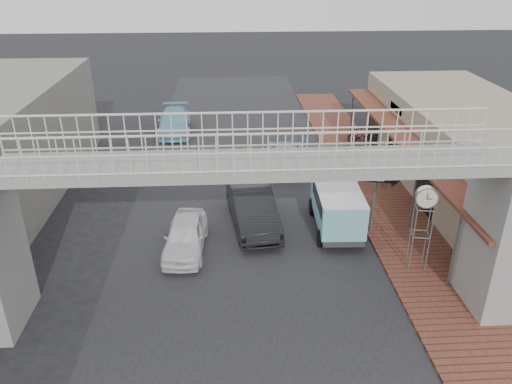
{
  "coord_description": "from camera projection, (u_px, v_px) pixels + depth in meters",
  "views": [
    {
      "loc": [
        -0.55,
        -16.8,
        10.41
      ],
      "look_at": [
        0.48,
        1.18,
        1.8
      ],
      "focal_mm": 35.0,
      "sensor_mm": 36.0,
      "label": 1
    }
  ],
  "objects": [
    {
      "name": "angkot_curb",
      "position": [
        286.0,
        154.0,
        27.02
      ],
      "size": [
        2.37,
        4.5,
        1.21
      ],
      "primitive_type": "imported",
      "rotation": [
        0.0,
        0.0,
        3.06
      ],
      "color": "#7ABBD4",
      "rests_on": "ground"
    },
    {
      "name": "angkot_far",
      "position": [
        175.0,
        122.0,
        31.95
      ],
      "size": [
        2.22,
        4.97,
        1.41
      ],
      "primitive_type": "imported",
      "rotation": [
        0.0,
        0.0,
        0.05
      ],
      "color": "#78B8D0",
      "rests_on": "ground"
    },
    {
      "name": "dark_sedan",
      "position": [
        253.0,
        208.0,
        20.86
      ],
      "size": [
        2.26,
        4.99,
        1.59
      ],
      "primitive_type": "imported",
      "rotation": [
        0.0,
        0.0,
        0.12
      ],
      "color": "black",
      "rests_on": "ground"
    },
    {
      "name": "building_far_left",
      "position": [
        6.0,
        140.0,
        23.4
      ],
      "size": [
        5.0,
        14.0,
        5.0
      ],
      "primitive_type": "cube",
      "color": "gray",
      "rests_on": "ground"
    },
    {
      "name": "ground",
      "position": [
        246.0,
        246.0,
        19.65
      ],
      "size": [
        120.0,
        120.0,
        0.0
      ],
      "primitive_type": "plane",
      "color": "black",
      "rests_on": "ground"
    },
    {
      "name": "street_clock",
      "position": [
        426.0,
        201.0,
        17.16
      ],
      "size": [
        0.81,
        0.71,
        3.17
      ],
      "rotation": [
        0.0,
        0.0,
        -0.19
      ],
      "color": "#59595B",
      "rests_on": "sidewalk"
    },
    {
      "name": "motorcycle_far",
      "position": [
        360.0,
        136.0,
        29.85
      ],
      "size": [
        1.53,
        0.81,
        0.88
      ],
      "primitive_type": "imported",
      "rotation": [
        0.0,
        0.0,
        1.29
      ],
      "color": "black",
      "rests_on": "sidewalk"
    },
    {
      "name": "sidewalk",
      "position": [
        386.0,
        206.0,
        22.66
      ],
      "size": [
        3.0,
        40.0,
        0.1
      ],
      "primitive_type": "cube",
      "color": "brown",
      "rests_on": "ground"
    },
    {
      "name": "angkot_van",
      "position": [
        337.0,
        204.0,
        20.31
      ],
      "size": [
        1.94,
        3.99,
        1.92
      ],
      "rotation": [
        0.0,
        0.0,
        -0.04
      ],
      "color": "black",
      "rests_on": "ground"
    },
    {
      "name": "footbridge",
      "position": [
        250.0,
        226.0,
        14.67
      ],
      "size": [
        16.4,
        2.4,
        6.34
      ],
      "color": "gray",
      "rests_on": "ground"
    },
    {
      "name": "shophouse_row",
      "position": [
        480.0,
        156.0,
        22.95
      ],
      "size": [
        7.2,
        18.0,
        4.0
      ],
      "color": "gray",
      "rests_on": "ground"
    },
    {
      "name": "arrow_sign",
      "position": [
        398.0,
        173.0,
        19.28
      ],
      "size": [
        1.97,
        1.3,
        3.27
      ],
      "rotation": [
        0.0,
        0.0,
        -0.24
      ],
      "color": "#59595B",
      "rests_on": "sidewalk"
    },
    {
      "name": "road_strip",
      "position": [
        246.0,
        246.0,
        19.65
      ],
      "size": [
        10.0,
        60.0,
        0.01
      ],
      "primitive_type": "cube",
      "color": "black",
      "rests_on": "ground"
    },
    {
      "name": "motorcycle_near",
      "position": [
        346.0,
        171.0,
        24.97
      ],
      "size": [
        1.95,
        1.36,
        0.97
      ],
      "primitive_type": "imported",
      "rotation": [
        0.0,
        0.0,
        2.0
      ],
      "color": "black",
      "rests_on": "sidewalk"
    },
    {
      "name": "white_hatchback",
      "position": [
        185.0,
        236.0,
        19.14
      ],
      "size": [
        1.73,
        3.82,
        1.27
      ],
      "primitive_type": "imported",
      "rotation": [
        0.0,
        0.0,
        -0.06
      ],
      "color": "white",
      "rests_on": "ground"
    }
  ]
}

